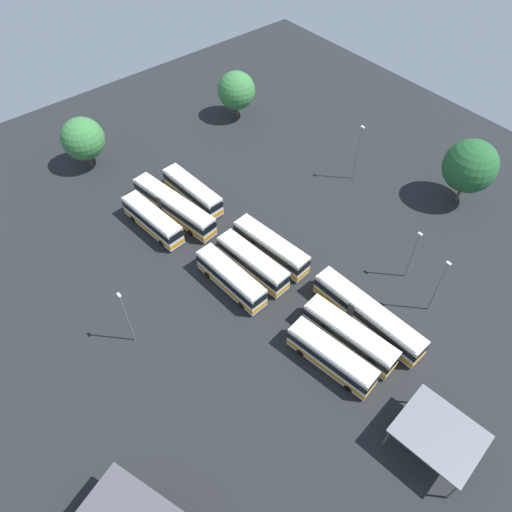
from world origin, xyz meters
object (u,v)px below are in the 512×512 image
bus_row0_slot0 (153,220)px  bus_row2_slot2 (367,314)px  bus_row1_slot0 (231,278)px  lamp_post_mid_lot (413,253)px  bus_row1_slot1 (253,263)px  maintenance_shelter (440,434)px  bus_row2_slot0 (331,357)px  bus_row1_slot2 (271,247)px  lamp_post_by_building (127,316)px  tree_northeast (83,139)px  bus_row2_slot1 (349,335)px  lamp_post_near_entrance (358,151)px  tree_east_edge (236,91)px  bus_row0_slot1 (174,206)px  tree_south_edge (470,166)px  bus_row0_slot2 (193,191)px  lamp_post_far_corner (439,285)px

bus_row0_slot0 → bus_row2_slot2: (29.31, 10.98, 0.00)m
bus_row1_slot0 → lamp_post_mid_lot: bearing=55.1°
bus_row1_slot1 → maintenance_shelter: bearing=-1.5°
bus_row2_slot0 → bus_row2_slot2: 7.31m
bus_row1_slot1 → bus_row2_slot0: bearing=-7.0°
bus_row1_slot2 → lamp_post_mid_lot: bearing=39.2°
lamp_post_by_building → tree_northeast: lamp_post_by_building is taller
bus_row2_slot2 → lamp_post_mid_lot: (-1.58, 9.36, 2.56)m
bus_row2_slot2 → bus_row2_slot1: bearing=-80.3°
tree_northeast → lamp_post_near_entrance: bearing=46.0°
bus_row1_slot2 → lamp_post_mid_lot: size_ratio=1.47×
bus_row2_slot2 → tree_northeast: tree_northeast is taller
lamp_post_near_entrance → bus_row2_slot0: bearing=-51.6°
bus_row2_slot1 → lamp_post_by_building: (-16.02, -18.54, 3.00)m
bus_row0_slot0 → bus_row2_slot0: same height
bus_row2_slot2 → tree_northeast: 49.29m
tree_east_edge → bus_row0_slot1: bearing=-57.7°
lamp_post_near_entrance → tree_south_edge: (13.13, 8.25, 1.10)m
bus_row0_slot0 → lamp_post_mid_lot: (27.73, 20.34, 2.56)m
bus_row0_slot0 → tree_northeast: size_ratio=1.29×
bus_row2_slot2 → tree_south_edge: tree_south_edge is taller
bus_row1_slot2 → lamp_post_near_entrance: 20.94m
lamp_post_near_entrance → tree_northeast: size_ratio=1.12×
bus_row2_slot1 → maintenance_shelter: size_ratio=1.40×
bus_row1_slot1 → lamp_post_mid_lot: lamp_post_mid_lot is taller
bus_row0_slot2 → lamp_post_near_entrance: 25.00m
lamp_post_mid_lot → lamp_post_by_building: bearing=-113.6°
bus_row0_slot0 → bus_row1_slot1: 15.78m
maintenance_shelter → tree_northeast: size_ratio=1.00×
bus_row1_slot1 → bus_row2_slot0: size_ratio=1.02×
bus_row0_slot0 → maintenance_shelter: size_ratio=1.29×
bus_row1_slot0 → bus_row2_slot0: same height
bus_row2_slot2 → tree_northeast: bearing=-166.8°
maintenance_shelter → tree_east_edge: (-57.97, 21.28, 1.57)m
bus_row1_slot1 → tree_east_edge: size_ratio=1.32×
bus_row2_slot1 → bus_row0_slot2: bearing=179.5°
bus_row1_slot1 → bus_row2_slot2: (14.61, 5.26, 0.00)m
bus_row2_slot1 → bus_row1_slot1: bearing=-174.1°
lamp_post_by_building → bus_row1_slot0: bearing=85.5°
bus_row2_slot1 → tree_east_edge: size_ratio=1.41×
bus_row2_slot1 → tree_northeast: tree_northeast is taller
bus_row1_slot2 → lamp_post_by_building: lamp_post_by_building is taller
bus_row1_slot0 → tree_east_edge: (-29.65, 24.18, 3.27)m
bus_row1_slot1 → bus_row2_slot1: 15.32m
bus_row0_slot0 → bus_row1_slot2: bearing=33.1°
bus_row0_slot1 → bus_row2_slot1: (30.44, 3.52, -0.00)m
bus_row2_slot1 → lamp_post_far_corner: lamp_post_far_corner is taller
bus_row2_slot0 → tree_east_edge: (-45.25, 22.46, 3.27)m
maintenance_shelter → tree_northeast: tree_northeast is taller
bus_row1_slot1 → bus_row1_slot2: bearing=98.9°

